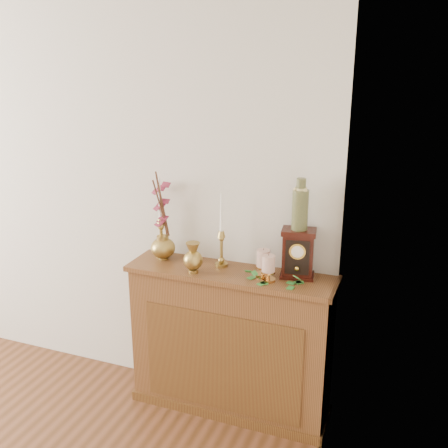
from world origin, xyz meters
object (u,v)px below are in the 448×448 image
at_px(candlestick_center, 221,243).
at_px(bud_vase, 193,258).
at_px(ginger_jar, 163,218).
at_px(ceramic_vase, 300,207).
at_px(candlestick_left, 161,231).
at_px(mantel_clock, 298,254).

distance_m(candlestick_center, bud_vase, 0.20).
height_order(candlestick_center, ginger_jar, ginger_jar).
height_order(candlestick_center, ceramic_vase, ceramic_vase).
height_order(candlestick_left, bud_vase, candlestick_left).
height_order(ginger_jar, mantel_clock, ginger_jar).
bearing_deg(ginger_jar, bud_vase, -31.81).
bearing_deg(ginger_jar, candlestick_left, -167.76).
bearing_deg(mantel_clock, candlestick_left, 170.27).
relative_size(mantel_clock, ceramic_vase, 0.98).
bearing_deg(bud_vase, ceramic_vase, 15.59).
distance_m(bud_vase, mantel_clock, 0.60).
distance_m(candlestick_left, bud_vase, 0.34).
distance_m(candlestick_left, candlestick_center, 0.41).
xyz_separation_m(ginger_jar, ceramic_vase, (0.85, -0.01, 0.16)).
xyz_separation_m(candlestick_left, candlestick_center, (0.41, -0.02, -0.02)).
bearing_deg(ginger_jar, mantel_clock, -0.98).
relative_size(candlestick_center, ginger_jar, 0.81).
bearing_deg(candlestick_left, ginger_jar, 12.24).
height_order(bud_vase, ceramic_vase, ceramic_vase).
bearing_deg(bud_vase, candlestick_center, 52.35).
relative_size(candlestick_center, bud_vase, 2.46).
xyz_separation_m(bud_vase, ceramic_vase, (0.57, 0.16, 0.32)).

